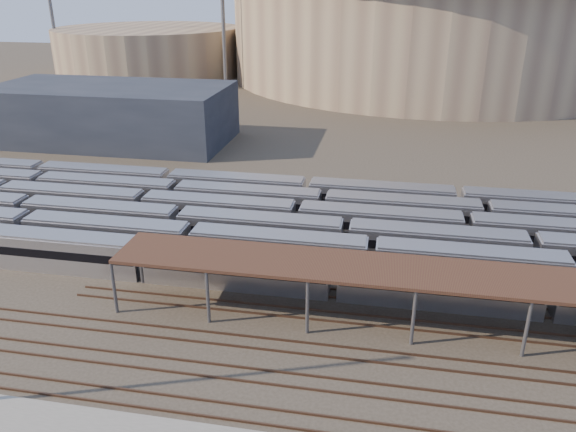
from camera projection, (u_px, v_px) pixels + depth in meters
The scene contains 10 objects.
ground at pixel (198, 330), 47.54m from camera, with size 420.00×420.00×0.00m, color #383026.
subway_trains at pixel (245, 224), 63.69m from camera, with size 127.57×23.90×3.60m.
inspection_shed at pixel (469, 279), 45.48m from camera, with size 60.30×6.00×5.30m.
empty_tracks at pixel (177, 366), 42.97m from camera, with size 170.00×9.62×0.18m.
stadium at pixel (434, 20), 163.61m from camera, with size 124.00×124.00×32.50m.
secondary_arena at pixel (150, 51), 172.69m from camera, with size 56.00×56.00×14.00m, color gray.
service_building at pixel (112, 114), 101.33m from camera, with size 42.00×20.00×10.00m, color #1E232D.
floodlight_0 at pixel (223, 8), 144.17m from camera, with size 4.00×1.00×38.40m.
floodlight_1 at pixel (50, 4), 162.57m from camera, with size 4.00×1.00×38.40m.
floodlight_3 at pixel (324, 1), 186.03m from camera, with size 4.00×1.00×38.40m.
Camera 1 is at (14.89, -37.93, 27.40)m, focal length 35.00 mm.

